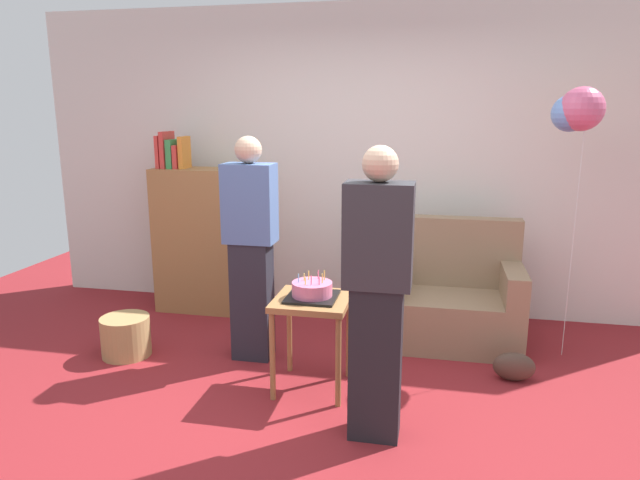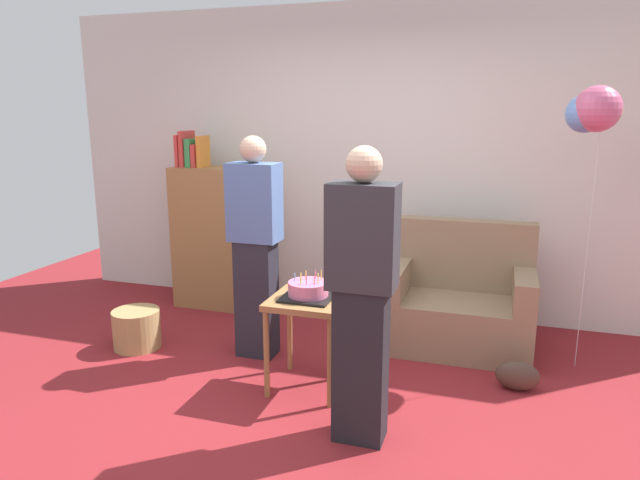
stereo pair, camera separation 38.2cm
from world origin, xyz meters
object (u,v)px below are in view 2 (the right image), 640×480
Objects in this scene: person_blowing_candles at (255,247)px; side_table at (308,312)px; balloon_bunch at (595,111)px; person_holding_cake at (362,296)px; wicker_basket at (137,329)px; birthday_cake at (308,290)px; couch at (458,303)px; handbag at (517,376)px; bookshelf at (218,235)px.

side_table is at bearing -49.69° from person_blowing_candles.
balloon_bunch is at bearing 28.33° from side_table.
person_holding_cake is at bearing -54.82° from person_blowing_candles.
birthday_cake is at bearing -8.19° from wicker_basket.
balloon_bunch is at bearing 28.33° from birthday_cake.
person_blowing_candles is 1.00× the size of person_holding_cake.
person_holding_cake is at bearing -45.84° from side_table.
couch reaches higher than handbag.
couch is 2.25m from bookshelf.
handbag is (0.44, -0.64, -0.24)m from couch.
balloon_bunch reaches higher than birthday_cake.
balloon_bunch is (0.81, -0.10, 1.46)m from couch.
balloon_bunch is (3.17, 0.70, 1.65)m from wicker_basket.
person_holding_cake is 4.53× the size of wicker_basket.
balloon_bunch is at bearing 12.45° from wicker_basket.
balloon_bunch is (1.69, 0.91, 1.13)m from birthday_cake.
person_holding_cake is at bearing -135.12° from handbag.
couch is 0.67× the size of person_blowing_candles.
bookshelf is 2.60× the size of side_table.
handbag is at bearing -117.80° from person_holding_cake.
bookshelf is 3.24m from balloon_bunch.
birthday_cake is at bearing 49.49° from side_table.
birthday_cake is 1.49m from handbag.
handbag is at bearing -124.51° from balloon_bunch.
side_table is 0.73m from person_blowing_candles.
wicker_basket is (-1.48, 0.21, -0.52)m from birthday_cake.
couch is 0.56× the size of balloon_bunch.
couch is at bearing 18.80° from wicker_basket.
balloon_bunch is at bearing -7.23° from couch.
handbag is (0.86, 0.85, -0.73)m from person_holding_cake.
side_table is 1.95× the size of birthday_cake.
couch is 2.50m from wicker_basket.
bookshelf is 0.99× the size of person_holding_cake.
bookshelf is (-2.21, 0.28, 0.33)m from couch.
birthday_cake is 0.20× the size of person_holding_cake.
person_blowing_candles is at bearing 144.34° from side_table.
person_holding_cake is (-0.42, -1.50, 0.49)m from couch.
bookshelf is at bearing -27.47° from person_holding_cake.
handbag is (1.32, 0.37, -0.57)m from birthday_cake.
bookshelf is at bearing 172.73° from couch.
balloon_bunch is (1.23, 1.39, 0.97)m from person_holding_cake.
bookshelf is at bearing 81.99° from wicker_basket.
birthday_cake is 0.89× the size of wicker_basket.
balloon_bunch reaches higher than side_table.
handbag is (2.65, -0.92, -0.57)m from bookshelf.
side_table is 0.38× the size of person_blowing_candles.
side_table is 0.38× the size of person_holding_cake.
balloon_bunch reaches higher than wicker_basket.
birthday_cake is at bearing -44.40° from bookshelf.
couch is at bearing 10.03° from person_blowing_candles.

